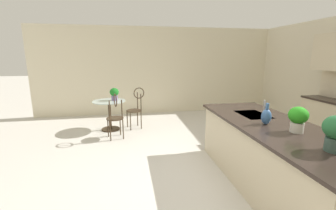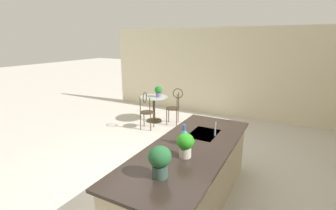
{
  "view_description": "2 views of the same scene",
  "coord_description": "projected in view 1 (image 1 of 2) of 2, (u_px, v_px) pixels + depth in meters",
  "views": [
    {
      "loc": [
        2.81,
        -1.06,
        1.81
      ],
      "look_at": [
        -1.1,
        -0.35,
        0.93
      ],
      "focal_mm": 23.64,
      "sensor_mm": 36.0,
      "label": 1
    },
    {
      "loc": [
        3.18,
        2.03,
        2.37
      ],
      "look_at": [
        -0.74,
        -0.05,
        1.15
      ],
      "focal_mm": 26.09,
      "sensor_mm": 36.0,
      "label": 2
    }
  ],
  "objects": [
    {
      "name": "potted_plant_counter_near",
      "position": [
        298.0,
        118.0,
        2.62
      ],
      "size": [
        0.22,
        0.22,
        0.31
      ],
      "color": "beige",
      "rests_on": "kitchen_island"
    },
    {
      "name": "chair_near_window",
      "position": [
        115.0,
        114.0,
        4.84
      ],
      "size": [
        0.52,
        0.46,
        1.04
      ],
      "color": "#3D2D1E",
      "rests_on": "ground"
    },
    {
      "name": "bistro_table",
      "position": [
        110.0,
        112.0,
        5.49
      ],
      "size": [
        0.8,
        0.8,
        0.74
      ],
      "color": "#3D2D1E",
      "rests_on": "ground"
    },
    {
      "name": "ground_plane",
      "position": [
        205.0,
        181.0,
        3.28
      ],
      "size": [
        40.0,
        40.0,
        0.0
      ],
      "primitive_type": "plane",
      "color": "beige"
    },
    {
      "name": "vase_on_counter",
      "position": [
        266.0,
        116.0,
        2.94
      ],
      "size": [
        0.13,
        0.13,
        0.29
      ],
      "color": "#386099",
      "rests_on": "kitchen_island"
    },
    {
      "name": "wall_left_window",
      "position": [
        161.0,
        71.0,
        7.08
      ],
      "size": [
        0.12,
        7.8,
        2.7
      ],
      "primitive_type": "cube",
      "color": "beige",
      "rests_on": "ground"
    },
    {
      "name": "chair_by_island",
      "position": [
        136.0,
        106.0,
        5.62
      ],
      "size": [
        0.47,
        0.52,
        1.04
      ],
      "color": "#3D2D1E",
      "rests_on": "ground"
    },
    {
      "name": "potted_plant_on_table",
      "position": [
        114.0,
        93.0,
        5.45
      ],
      "size": [
        0.22,
        0.22,
        0.31
      ],
      "color": "#7A669E",
      "rests_on": "bistro_table"
    },
    {
      "name": "sink_faucet",
      "position": [
        264.0,
        107.0,
        3.48
      ],
      "size": [
        0.02,
        0.02,
        0.22
      ],
      "primitive_type": "cylinder",
      "color": "#B2B5BA",
      "rests_on": "kitchen_island"
    },
    {
      "name": "kitchen_island",
      "position": [
        272.0,
        156.0,
        3.04
      ],
      "size": [
        2.8,
        1.06,
        0.92
      ],
      "color": "beige",
      "rests_on": "ground"
    }
  ]
}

